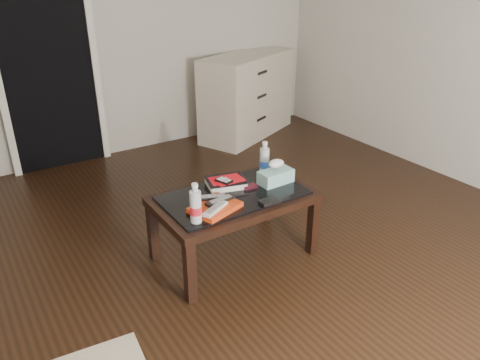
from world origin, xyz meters
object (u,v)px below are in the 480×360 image
at_px(tissue_box, 276,177).
at_px(textbook, 226,183).
at_px(dresser, 247,95).
at_px(water_bottle_right, 264,158).
at_px(water_bottle_left, 195,203).
at_px(coffee_table, 234,203).

bearing_deg(tissue_box, textbook, 152.58).
bearing_deg(dresser, water_bottle_right, -144.63).
distance_m(dresser, water_bottle_left, 2.81).
relative_size(dresser, water_bottle_left, 5.46).
height_order(dresser, tissue_box, dresser).
xyz_separation_m(textbook, tissue_box, (0.30, -0.14, 0.02)).
relative_size(coffee_table, textbook, 4.00).
height_order(dresser, water_bottle_left, dresser).
distance_m(dresser, water_bottle_right, 2.14).
bearing_deg(textbook, tissue_box, -9.71).
bearing_deg(textbook, water_bottle_right, 18.20).
xyz_separation_m(coffee_table, water_bottle_right, (0.34, 0.15, 0.18)).
height_order(textbook, tissue_box, tissue_box).
xyz_separation_m(water_bottle_right, tissue_box, (-0.02, -0.16, -0.07)).
bearing_deg(water_bottle_right, tissue_box, -97.11).
distance_m(coffee_table, water_bottle_right, 0.42).
height_order(water_bottle_right, tissue_box, water_bottle_right).
xyz_separation_m(dresser, water_bottle_left, (-1.80, -2.16, 0.13)).
relative_size(textbook, tissue_box, 1.09).
bearing_deg(textbook, coffee_table, -84.37).
xyz_separation_m(coffee_table, tissue_box, (0.32, -0.01, 0.11)).
bearing_deg(water_bottle_right, dresser, 59.31).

